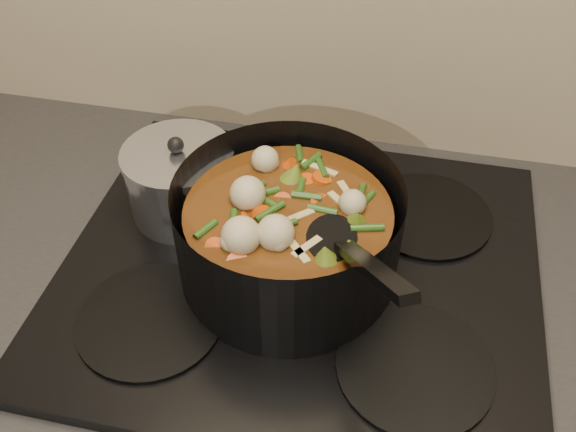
# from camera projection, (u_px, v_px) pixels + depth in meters

# --- Properties ---
(stovetop) EXTENTS (0.62, 0.54, 0.03)m
(stovetop) POSITION_uv_depth(u_px,v_px,m) (300.00, 269.00, 0.86)
(stovetop) COLOR black
(stovetop) RESTS_ON counter
(stockpot) EXTENTS (0.35, 0.37, 0.21)m
(stockpot) POSITION_uv_depth(u_px,v_px,m) (288.00, 235.00, 0.80)
(stockpot) COLOR black
(stockpot) RESTS_ON stovetop
(saucepan) EXTENTS (0.15, 0.15, 0.13)m
(saucepan) POSITION_uv_depth(u_px,v_px,m) (181.00, 181.00, 0.89)
(saucepan) COLOR silver
(saucepan) RESTS_ON stovetop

